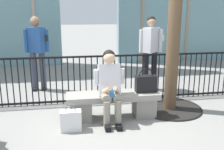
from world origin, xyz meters
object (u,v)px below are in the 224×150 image
object	(u,v)px
bystander_further_back	(37,48)
handbag_on_bench	(146,83)
shopping_bag	(71,120)
stone_bench	(113,103)
bystander_at_railing	(151,48)
seated_person_with_phone	(110,84)

from	to	relation	value
bystander_further_back	handbag_on_bench	bearing A→B (deg)	-43.04
shopping_bag	bystander_further_back	size ratio (longest dim) A/B	0.25
stone_bench	bystander_at_railing	distance (m)	2.00
seated_person_with_phone	bystander_further_back	world-z (taller)	bystander_further_back
bystander_at_railing	seated_person_with_phone	bearing A→B (deg)	-126.70
bystander_at_railing	shopping_bag	bearing A→B (deg)	-135.00
seated_person_with_phone	bystander_at_railing	bearing A→B (deg)	53.30
seated_person_with_phone	bystander_further_back	bearing A→B (deg)	124.41
stone_bench	shopping_bag	bearing A→B (deg)	-152.69
handbag_on_bench	bystander_at_railing	xyz separation A→B (m)	(0.55, 1.49, 0.40)
stone_bench	seated_person_with_phone	bearing A→B (deg)	-119.11
stone_bench	bystander_further_back	world-z (taller)	bystander_further_back
stone_bench	shopping_bag	size ratio (longest dim) A/B	3.78
bystander_at_railing	bystander_further_back	world-z (taller)	same
handbag_on_bench	bystander_at_railing	size ratio (longest dim) A/B	0.25
seated_person_with_phone	bystander_at_railing	size ratio (longest dim) A/B	0.71
stone_bench	handbag_on_bench	bearing A→B (deg)	-0.99
stone_bench	seated_person_with_phone	world-z (taller)	seated_person_with_phone
seated_person_with_phone	shopping_bag	xyz separation A→B (m)	(-0.66, -0.25, -0.48)
shopping_bag	handbag_on_bench	bearing A→B (deg)	15.65
stone_bench	bystander_further_back	xyz separation A→B (m)	(-1.45, 1.89, 0.73)
shopping_bag	bystander_at_railing	xyz separation A→B (m)	(1.86, 1.86, 0.83)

